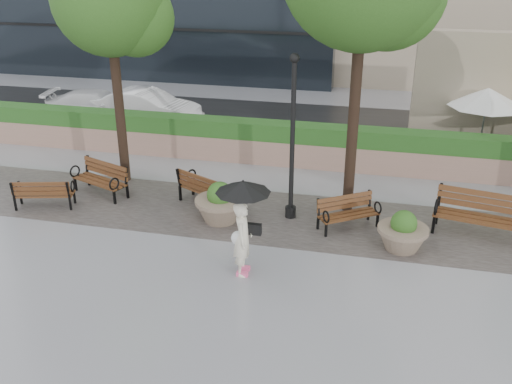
% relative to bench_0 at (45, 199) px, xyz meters
% --- Properties ---
extents(ground, '(100.00, 100.00, 0.00)m').
position_rel_bench_0_xyz_m(ground, '(5.16, -2.16, -0.25)').
color(ground, gray).
rests_on(ground, ground).
extents(cobble_strip, '(28.00, 3.20, 0.01)m').
position_rel_bench_0_xyz_m(cobble_strip, '(5.16, 0.84, -0.24)').
color(cobble_strip, '#383330').
rests_on(cobble_strip, ground).
extents(hedge_wall, '(24.00, 0.80, 1.35)m').
position_rel_bench_0_xyz_m(hedge_wall, '(5.16, 4.84, 0.42)').
color(hedge_wall, '#987262').
rests_on(hedge_wall, ground).
extents(asphalt_street, '(40.00, 7.00, 0.00)m').
position_rel_bench_0_xyz_m(asphalt_street, '(5.16, 8.84, -0.24)').
color(asphalt_street, black).
rests_on(asphalt_street, ground).
extents(bench_0, '(1.64, 0.99, 0.83)m').
position_rel_bench_0_xyz_m(bench_0, '(0.00, 0.00, 0.00)').
color(bench_0, brown).
rests_on(bench_0, ground).
extents(bench_1, '(1.85, 1.27, 0.93)m').
position_rel_bench_0_xyz_m(bench_1, '(1.09, 1.14, 0.03)').
color(bench_1, brown).
rests_on(bench_1, ground).
extents(bench_2, '(1.90, 1.42, 0.96)m').
position_rel_bench_0_xyz_m(bench_2, '(4.30, 1.10, 0.04)').
color(bench_2, brown).
rests_on(bench_2, ground).
extents(bench_3, '(1.61, 1.38, 0.83)m').
position_rel_bench_0_xyz_m(bench_3, '(8.14, 0.64, -0.00)').
color(bench_3, brown).
rests_on(bench_3, ground).
extents(bench_4, '(2.17, 1.20, 1.10)m').
position_rel_bench_0_xyz_m(bench_4, '(11.25, 0.93, 0.08)').
color(bench_4, brown).
rests_on(bench_4, ground).
extents(planter_left, '(1.30, 1.30, 1.09)m').
position_rel_bench_0_xyz_m(planter_left, '(4.89, 0.29, 0.18)').
color(planter_left, '#7F6B56').
rests_on(planter_left, ground).
extents(planter_right, '(1.18, 1.18, 0.99)m').
position_rel_bench_0_xyz_m(planter_right, '(9.47, -0.16, 0.14)').
color(planter_right, '#7F6B56').
rests_on(planter_right, ground).
extents(lamppost, '(0.28, 0.28, 4.28)m').
position_rel_bench_0_xyz_m(lamppost, '(6.62, 0.93, 1.65)').
color(lamppost, black).
rests_on(lamppost, ground).
extents(tree_0, '(3.20, 3.06, 6.78)m').
position_rel_bench_0_xyz_m(tree_0, '(1.44, 2.40, 4.85)').
color(tree_0, black).
rests_on(tree_0, ground).
extents(patio_umb_white, '(2.50, 2.50, 2.30)m').
position_rel_bench_0_xyz_m(patio_umb_white, '(12.02, 7.08, 1.74)').
color(patio_umb_white, black).
rests_on(patio_umb_white, ground).
extents(car_left, '(4.40, 2.28, 1.22)m').
position_rel_bench_0_xyz_m(car_left, '(-2.45, 7.88, 0.36)').
color(car_left, silver).
rests_on(car_left, ground).
extents(car_right, '(4.35, 1.84, 1.40)m').
position_rel_bench_0_xyz_m(car_right, '(-0.31, 7.79, 0.45)').
color(car_right, silver).
rests_on(car_right, ground).
extents(pedestrian, '(1.17, 1.17, 2.15)m').
position_rel_bench_0_xyz_m(pedestrian, '(6.10, -2.00, 1.07)').
color(pedestrian, '#EEE5C8').
rests_on(pedestrian, ground).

